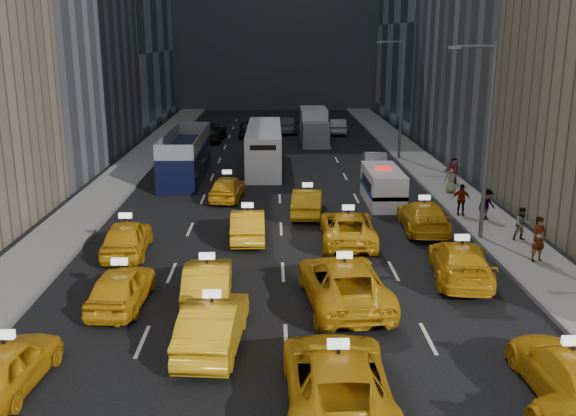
# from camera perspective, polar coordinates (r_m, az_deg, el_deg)

# --- Properties ---
(ground) EXTENTS (160.00, 160.00, 0.00)m
(ground) POSITION_cam_1_polar(r_m,az_deg,el_deg) (18.82, -0.06, -14.39)
(ground) COLOR black
(ground) RESTS_ON ground
(sidewalk_west) EXTENTS (3.00, 90.00, 0.15)m
(sidewalk_west) POSITION_cam_1_polar(r_m,az_deg,el_deg) (43.58, -14.77, 2.44)
(sidewalk_west) COLOR gray
(sidewalk_west) RESTS_ON ground
(sidewalk_east) EXTENTS (3.00, 90.00, 0.15)m
(sidewalk_east) POSITION_cam_1_polar(r_m,az_deg,el_deg) (43.75, 13.09, 2.59)
(sidewalk_east) COLOR gray
(sidewalk_east) RESTS_ON ground
(curb_west) EXTENTS (0.15, 90.00, 0.18)m
(curb_west) POSITION_cam_1_polar(r_m,az_deg,el_deg) (43.26, -12.90, 2.49)
(curb_west) COLOR slate
(curb_west) RESTS_ON ground
(curb_east) EXTENTS (0.15, 90.00, 0.18)m
(curb_east) POSITION_cam_1_polar(r_m,az_deg,el_deg) (43.41, 11.23, 2.62)
(curb_east) COLOR slate
(curb_east) RESTS_ON ground
(streetlight_near) EXTENTS (2.15, 0.22, 9.00)m
(streetlight_near) POSITION_cam_1_polar(r_m,az_deg,el_deg) (30.25, 17.18, 6.18)
(streetlight_near) COLOR #595B60
(streetlight_near) RESTS_ON ground
(streetlight_far) EXTENTS (2.15, 0.22, 9.00)m
(streetlight_far) POSITION_cam_1_polar(r_m,az_deg,el_deg) (49.50, 9.94, 9.86)
(streetlight_far) COLOR #595B60
(streetlight_far) RESTS_ON ground
(taxi_4) EXTENTS (2.03, 4.22, 1.39)m
(taxi_4) POSITION_cam_1_polar(r_m,az_deg,el_deg) (19.24, -23.65, -12.72)
(taxi_4) COLOR orange
(taxi_4) RESTS_ON ground
(taxi_5) EXTENTS (2.03, 4.83, 1.55)m
(taxi_5) POSITION_cam_1_polar(r_m,az_deg,el_deg) (19.93, -6.69, -10.22)
(taxi_5) COLOR orange
(taxi_5) RESTS_ON ground
(taxi_6) EXTENTS (2.67, 5.78, 1.60)m
(taxi_6) POSITION_cam_1_polar(r_m,az_deg,el_deg) (16.88, 4.41, -15.03)
(taxi_6) COLOR orange
(taxi_6) RESTS_ON ground
(taxi_7) EXTENTS (2.05, 4.84, 1.39)m
(taxi_7) POSITION_cam_1_polar(r_m,az_deg,el_deg) (18.90, 23.70, -13.24)
(taxi_7) COLOR orange
(taxi_7) RESTS_ON ground
(taxi_8) EXTENTS (1.93, 4.34, 1.45)m
(taxi_8) POSITION_cam_1_polar(r_m,az_deg,el_deg) (23.42, -14.60, -6.79)
(taxi_8) COLOR orange
(taxi_8) RESTS_ON ground
(taxi_9) EXTENTS (1.81, 4.66, 1.51)m
(taxi_9) POSITION_cam_1_polar(r_m,az_deg,el_deg) (23.19, -7.13, -6.53)
(taxi_9) COLOR orange
(taxi_9) RESTS_ON ground
(taxi_10) EXTENTS (3.22, 6.07, 1.62)m
(taxi_10) POSITION_cam_1_polar(r_m,az_deg,el_deg) (22.89, 4.99, -6.62)
(taxi_10) COLOR orange
(taxi_10) RESTS_ON ground
(taxi_11) EXTENTS (2.81, 5.42, 1.50)m
(taxi_11) POSITION_cam_1_polar(r_m,az_deg,el_deg) (25.94, 15.07, -4.59)
(taxi_11) COLOR orange
(taxi_11) RESTS_ON ground
(taxi_12) EXTENTS (2.05, 4.59, 1.53)m
(taxi_12) POSITION_cam_1_polar(r_m,az_deg,el_deg) (28.76, -14.14, -2.55)
(taxi_12) COLOR orange
(taxi_12) RESTS_ON ground
(taxi_13) EXTENTS (1.67, 4.45, 1.45)m
(taxi_13) POSITION_cam_1_polar(r_m,az_deg,el_deg) (29.94, -3.59, -1.49)
(taxi_13) COLOR orange
(taxi_13) RESTS_ON ground
(taxi_14) EXTENTS (2.67, 5.36, 1.46)m
(taxi_14) POSITION_cam_1_polar(r_m,az_deg,el_deg) (29.59, 5.34, -1.72)
(taxi_14) COLOR orange
(taxi_14) RESTS_ON ground
(taxi_15) EXTENTS (2.29, 5.12, 1.46)m
(taxi_15) POSITION_cam_1_polar(r_m,az_deg,el_deg) (31.92, 11.95, -0.73)
(taxi_15) COLOR orange
(taxi_15) RESTS_ON ground
(taxi_16) EXTENTS (2.14, 4.37, 1.43)m
(taxi_16) POSITION_cam_1_polar(r_m,az_deg,el_deg) (37.32, -5.41, 1.81)
(taxi_16) COLOR orange
(taxi_16) RESTS_ON ground
(taxi_17) EXTENTS (1.93, 4.47, 1.43)m
(taxi_17) POSITION_cam_1_polar(r_m,az_deg,el_deg) (33.99, 1.74, 0.54)
(taxi_17) COLOR orange
(taxi_17) RESTS_ON ground
(nypd_van) EXTENTS (2.53, 5.17, 2.13)m
(nypd_van) POSITION_cam_1_polar(r_m,az_deg,el_deg) (36.69, 8.44, 1.87)
(nypd_van) COLOR silver
(nypd_van) RESTS_ON ground
(double_decker) EXTENTS (2.76, 10.43, 3.01)m
(double_decker) POSITION_cam_1_polar(r_m,az_deg,el_deg) (43.58, -9.08, 4.65)
(double_decker) COLOR black
(double_decker) RESTS_ON ground
(city_bus) EXTENTS (2.71, 11.45, 2.94)m
(city_bus) POSITION_cam_1_polar(r_m,az_deg,el_deg) (46.28, -2.13, 5.39)
(city_bus) COLOR silver
(city_bus) RESTS_ON ground
(box_truck) EXTENTS (2.91, 6.77, 3.00)m
(box_truck) POSITION_cam_1_polar(r_m,az_deg,el_deg) (56.94, 2.33, 7.24)
(box_truck) COLOR silver
(box_truck) RESTS_ON ground
(misc_car_0) EXTENTS (1.99, 4.50, 1.44)m
(misc_car_0) POSITION_cam_1_polar(r_m,az_deg,el_deg) (45.30, 7.74, 4.10)
(misc_car_0) COLOR #9C9DA4
(misc_car_0) RESTS_ON ground
(misc_car_1) EXTENTS (3.07, 6.02, 1.63)m
(misc_car_1) POSITION_cam_1_polar(r_m,az_deg,el_deg) (58.76, -7.08, 6.74)
(misc_car_1) COLOR black
(misc_car_1) RESTS_ON ground
(misc_car_2) EXTENTS (2.70, 5.39, 1.50)m
(misc_car_2) POSITION_cam_1_polar(r_m,az_deg,el_deg) (63.44, 0.04, 7.41)
(misc_car_2) COLOR slate
(misc_car_2) RESTS_ON ground
(misc_car_3) EXTENTS (2.00, 4.58, 1.54)m
(misc_car_3) POSITION_cam_1_polar(r_m,az_deg,el_deg) (60.99, -3.51, 7.08)
(misc_car_3) COLOR black
(misc_car_3) RESTS_ON ground
(misc_car_4) EXTENTS (1.75, 4.45, 1.44)m
(misc_car_4) POSITION_cam_1_polar(r_m,az_deg,el_deg) (62.72, 4.44, 7.24)
(misc_car_4) COLOR #9C9FA3
(misc_car_4) RESTS_ON ground
(pedestrian_0) EXTENTS (0.81, 0.67, 1.91)m
(pedestrian_0) POSITION_cam_1_polar(r_m,az_deg,el_deg) (28.50, 21.40, -2.60)
(pedestrian_0) COLOR gray
(pedestrian_0) RESTS_ON sidewalk_east
(pedestrian_1) EXTENTS (0.77, 0.44, 1.55)m
(pedestrian_1) POSITION_cam_1_polar(r_m,az_deg,el_deg) (31.18, 20.10, -1.35)
(pedestrian_1) COLOR gray
(pedestrian_1) RESTS_ON sidewalk_east
(pedestrian_2) EXTENTS (1.11, 0.80, 1.59)m
(pedestrian_2) POSITION_cam_1_polar(r_m,az_deg,el_deg) (34.12, 17.24, 0.31)
(pedestrian_2) COLOR gray
(pedestrian_2) RESTS_ON sidewalk_east
(pedestrian_3) EXTENTS (1.04, 0.64, 1.65)m
(pedestrian_3) POSITION_cam_1_polar(r_m,az_deg,el_deg) (34.62, 15.13, 0.73)
(pedestrian_3) COLOR gray
(pedestrian_3) RESTS_ON sidewalk_east
(pedestrian_4) EXTENTS (0.91, 0.70, 1.64)m
(pedestrian_4) POSITION_cam_1_polar(r_m,az_deg,el_deg) (39.46, 14.30, 2.51)
(pedestrian_4) COLOR gray
(pedestrian_4) RESTS_ON sidewalk_east
(pedestrian_5) EXTENTS (1.61, 0.86, 1.67)m
(pedestrian_5) POSITION_cam_1_polar(r_m,az_deg,el_deg) (41.77, 14.52, 3.20)
(pedestrian_5) COLOR gray
(pedestrian_5) RESTS_ON sidewalk_east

